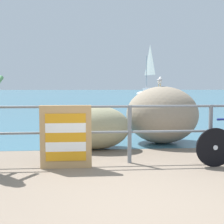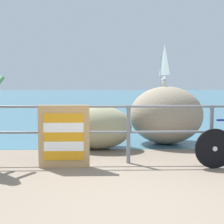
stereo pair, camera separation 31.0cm
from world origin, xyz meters
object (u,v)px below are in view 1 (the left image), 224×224
at_px(seagull, 160,81).
at_px(sailboat, 147,91).
at_px(breakwater_boulder_left, 97,127).
at_px(folded_deckchair_stack, 66,137).
at_px(breakwater_boulder_main, 162,115).

bearing_deg(seagull, sailboat, 10.99).
bearing_deg(seagull, breakwater_boulder_left, 134.89).
xyz_separation_m(folded_deckchair_stack, breakwater_boulder_main, (2.12, 2.04, 0.15)).
distance_m(breakwater_boulder_left, sailboat, 30.34).
distance_m(folded_deckchair_stack, breakwater_boulder_main, 2.95).
relative_size(folded_deckchair_stack, seagull, 3.08).
distance_m(breakwater_boulder_left, seagull, 1.94).
bearing_deg(breakwater_boulder_left, folded_deckchair_stack, -110.40).
relative_size(folded_deckchair_stack, breakwater_boulder_left, 0.74).
xyz_separation_m(seagull, sailboat, (5.45, 28.87, -0.77)).
relative_size(breakwater_boulder_left, sailboat, 0.23).
relative_size(seagull, sailboat, 0.05).
relative_size(folded_deckchair_stack, breakwater_boulder_main, 0.61).
relative_size(breakwater_boulder_main, sailboat, 0.28).
xyz_separation_m(folded_deckchair_stack, breakwater_boulder_left, (0.55, 1.49, -0.06)).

